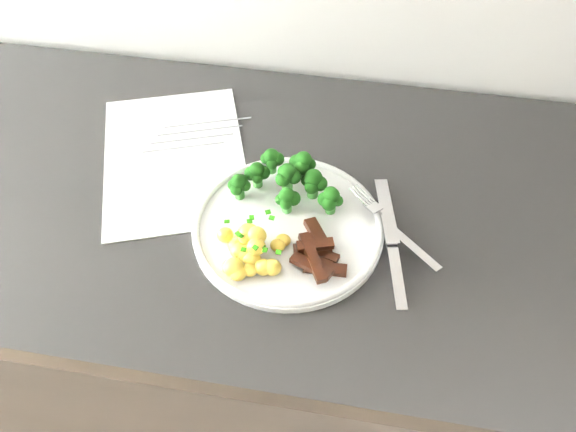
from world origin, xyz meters
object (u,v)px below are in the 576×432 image
object	(u,v)px
plate	(288,226)
beef_strips	(316,253)
recipe_paper	(175,157)
broccoli	(289,179)
counter	(283,342)
knife	(393,256)
potatoes	(249,251)
fork	(395,230)

from	to	relation	value
plate	beef_strips	xyz separation A→B (m)	(0.04, -0.05, 0.01)
recipe_paper	broccoli	bearing A→B (deg)	-15.09
counter	knife	xyz separation A→B (m)	(0.16, -0.07, 0.44)
potatoes	knife	size ratio (longest dim) A/B	0.47
broccoli	potatoes	world-z (taller)	broccoli
counter	plate	size ratio (longest dim) A/B	8.80
broccoli	knife	world-z (taller)	broccoli
plate	broccoli	bearing A→B (deg)	97.79
plate	potatoes	distance (m)	0.07
beef_strips	fork	world-z (taller)	beef_strips
recipe_paper	potatoes	xyz separation A→B (m)	(0.15, -0.17, 0.02)
plate	beef_strips	bearing A→B (deg)	-45.65
broccoli	fork	distance (m)	0.16
recipe_paper	fork	world-z (taller)	fork
beef_strips	fork	bearing A→B (deg)	29.27
beef_strips	knife	bearing A→B (deg)	10.87
beef_strips	fork	size ratio (longest dim) A/B	0.82
counter	fork	world-z (taller)	fork
counter	fork	xyz separation A→B (m)	(0.16, -0.04, 0.45)
counter	potatoes	bearing A→B (deg)	-101.45
counter	plate	distance (m)	0.45
plate	potatoes	bearing A→B (deg)	-124.23
recipe_paper	plate	world-z (taller)	plate
potatoes	broccoli	bearing A→B (deg)	74.36
fork	knife	bearing A→B (deg)	-89.15
counter	beef_strips	world-z (taller)	beef_strips
counter	knife	world-z (taller)	knife
plate	counter	bearing A→B (deg)	111.31
counter	broccoli	size ratio (longest dim) A/B	14.24
counter	knife	bearing A→B (deg)	-24.50
potatoes	recipe_paper	bearing A→B (deg)	132.51
beef_strips	broccoli	bearing A→B (deg)	116.91
plate	fork	world-z (taller)	fork
beef_strips	knife	xyz separation A→B (m)	(0.10, 0.02, -0.01)
plate	recipe_paper	bearing A→B (deg)	150.99
recipe_paper	plate	bearing A→B (deg)	-29.01
broccoli	fork	size ratio (longest dim) A/B	1.21
potatoes	fork	bearing A→B (deg)	20.84
beef_strips	knife	distance (m)	0.10
recipe_paper	potatoes	world-z (taller)	potatoes
counter	broccoli	bearing A→B (deg)	40.21
plate	broccoli	distance (m)	0.07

